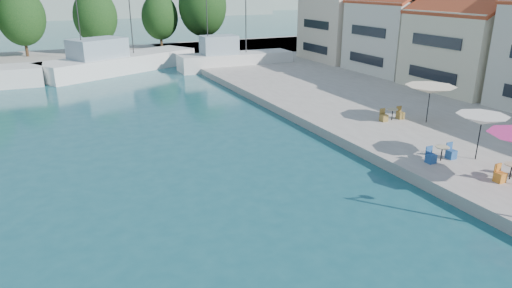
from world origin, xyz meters
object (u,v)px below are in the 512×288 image
trawler_03 (117,62)px  trawler_04 (233,60)px  umbrella_white (482,120)px  umbrella_cream (430,90)px

trawler_03 → trawler_04: (12.15, -3.80, 0.00)m
trawler_03 → umbrella_white: trawler_03 is taller
trawler_03 → umbrella_white: (12.05, -36.81, 1.65)m
trawler_03 → umbrella_cream: trawler_03 is taller
umbrella_white → umbrella_cream: bearing=66.5°
trawler_03 → trawler_04: bearing=-43.0°
trawler_03 → umbrella_cream: (14.69, -30.72, 1.72)m
trawler_04 → umbrella_white: 33.06m
trawler_03 → trawler_04: 12.73m
umbrella_white → trawler_03: bearing=108.1°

